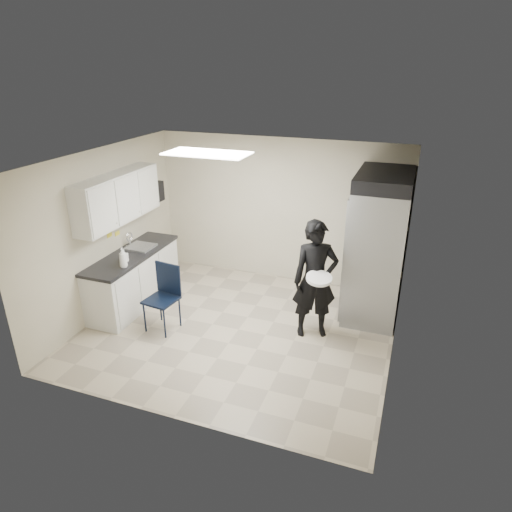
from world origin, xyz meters
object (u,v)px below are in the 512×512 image
at_px(folding_chair, 161,300).
at_px(man_tuxedo, 315,280).
at_px(commercial_fridge, 377,252).
at_px(lower_counter, 134,280).

height_order(folding_chair, man_tuxedo, man_tuxedo).
relative_size(folding_chair, man_tuxedo, 0.56).
bearing_deg(folding_chair, man_tuxedo, 24.63).
bearing_deg(man_tuxedo, commercial_fridge, 28.63).
height_order(lower_counter, commercial_fridge, commercial_fridge).
bearing_deg(folding_chair, lower_counter, 154.29).
distance_m(commercial_fridge, man_tuxedo, 1.24).
height_order(lower_counter, man_tuxedo, man_tuxedo).
relative_size(lower_counter, commercial_fridge, 0.90).
bearing_deg(lower_counter, commercial_fridge, 15.88).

